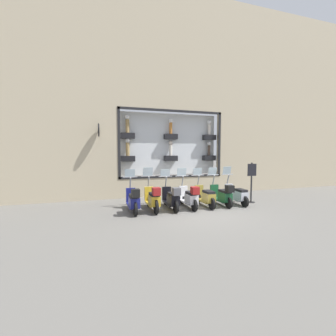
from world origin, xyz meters
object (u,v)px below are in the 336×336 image
object	(u,v)px
scooter_navy_6	(133,200)
scooter_black_4	(172,198)
scooter_green_1	(222,195)
scooter_white_3	(189,197)
scooter_olive_2	(206,197)
scooter_silver_0	(237,195)
scooter_yellow_5	(153,199)
shop_sign_post	(252,181)

from	to	relation	value
scooter_navy_6	scooter_black_4	bearing A→B (deg)	-90.28
scooter_green_1	scooter_white_3	size ratio (longest dim) A/B	1.00
scooter_olive_2	scooter_silver_0	bearing A→B (deg)	-90.01
scooter_olive_2	scooter_white_3	world-z (taller)	scooter_white_3
scooter_olive_2	scooter_yellow_5	distance (m)	2.28
scooter_white_3	scooter_olive_2	bearing A→B (deg)	-85.11
scooter_yellow_5	shop_sign_post	xyz separation A→B (m)	(0.14, -4.62, 0.50)
scooter_silver_0	shop_sign_post	bearing A→B (deg)	-83.92
scooter_silver_0	scooter_black_4	bearing A→B (deg)	91.23
scooter_olive_2	scooter_yellow_5	xyz separation A→B (m)	(-0.05, 2.28, 0.06)
scooter_black_4	scooter_yellow_5	world-z (taller)	scooter_yellow_5
scooter_black_4	scooter_yellow_5	size ratio (longest dim) A/B	0.99
scooter_olive_2	shop_sign_post	xyz separation A→B (m)	(0.09, -2.34, 0.56)
scooter_olive_2	scooter_black_4	bearing A→B (deg)	92.46
scooter_silver_0	scooter_black_4	xyz separation A→B (m)	(-0.07, 3.04, 0.04)
scooter_black_4	scooter_navy_6	world-z (taller)	scooter_navy_6
scooter_black_4	scooter_navy_6	bearing A→B (deg)	89.72
scooter_yellow_5	scooter_navy_6	world-z (taller)	scooter_yellow_5
scooter_green_1	scooter_olive_2	world-z (taller)	scooter_green_1
scooter_black_4	scooter_navy_6	distance (m)	1.52
scooter_silver_0	scooter_olive_2	world-z (taller)	scooter_silver_0
scooter_green_1	scooter_olive_2	size ratio (longest dim) A/B	1.00
scooter_silver_0	scooter_white_3	bearing A→B (deg)	91.63
scooter_green_1	scooter_white_3	xyz separation A→B (m)	(0.00, 1.52, 0.00)
scooter_silver_0	scooter_olive_2	bearing A→B (deg)	89.99
scooter_olive_2	scooter_white_3	xyz separation A→B (m)	(-0.07, 0.76, 0.04)
scooter_silver_0	scooter_olive_2	distance (m)	1.52
scooter_silver_0	scooter_white_3	distance (m)	2.28
scooter_olive_2	scooter_white_3	distance (m)	0.76
shop_sign_post	scooter_silver_0	bearing A→B (deg)	96.08
scooter_navy_6	shop_sign_post	xyz separation A→B (m)	(0.14, -5.38, 0.51)
scooter_yellow_5	scooter_silver_0	bearing A→B (deg)	-89.23
scooter_white_3	scooter_navy_6	distance (m)	2.28
scooter_yellow_5	shop_sign_post	bearing A→B (deg)	-88.29
scooter_yellow_5	shop_sign_post	world-z (taller)	shop_sign_post
scooter_green_1	scooter_yellow_5	world-z (taller)	scooter_yellow_5
scooter_yellow_5	shop_sign_post	size ratio (longest dim) A/B	1.00
scooter_green_1	scooter_black_4	distance (m)	2.28
scooter_yellow_5	scooter_navy_6	bearing A→B (deg)	90.52
scooter_white_3	scooter_yellow_5	xyz separation A→B (m)	(0.01, 1.52, 0.02)
scooter_silver_0	scooter_white_3	world-z (taller)	scooter_silver_0
scooter_silver_0	scooter_green_1	xyz separation A→B (m)	(-0.07, 0.76, 0.04)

